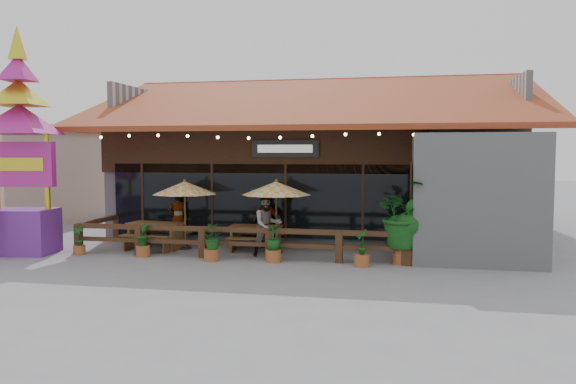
% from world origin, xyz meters
% --- Properties ---
extents(ground, '(100.00, 100.00, 0.00)m').
position_xyz_m(ground, '(0.00, 0.00, 0.00)').
color(ground, gray).
rests_on(ground, ground).
extents(restaurant_building, '(15.50, 14.73, 6.09)m').
position_xyz_m(restaurant_building, '(0.26, 6.61, 2.21)').
color(restaurant_building, '#AAAAAF').
rests_on(restaurant_building, ground).
extents(patio_railing, '(10.00, 2.60, 0.92)m').
position_xyz_m(patio_railing, '(-2.25, -0.27, 0.61)').
color(patio_railing, '#4B2F1B').
rests_on(patio_railing, ground).
extents(umbrella_left, '(2.22, 2.22, 2.24)m').
position_xyz_m(umbrella_left, '(-3.55, 0.80, 1.95)').
color(umbrella_left, brown).
rests_on(umbrella_left, ground).
extents(umbrella_right, '(2.39, 2.39, 2.27)m').
position_xyz_m(umbrella_right, '(-0.55, 0.69, 1.98)').
color(umbrella_right, brown).
rests_on(umbrella_right, ground).
extents(picnic_table_left, '(1.95, 1.74, 0.84)m').
position_xyz_m(picnic_table_left, '(-4.48, 0.65, 0.57)').
color(picnic_table_left, brown).
rests_on(picnic_table_left, ground).
extents(picnic_table_right, '(1.73, 1.52, 0.78)m').
position_xyz_m(picnic_table_right, '(-1.28, 1.02, 0.53)').
color(picnic_table_right, brown).
rests_on(picnic_table_right, ground).
extents(thai_sign_tower, '(3.05, 3.05, 7.37)m').
position_xyz_m(thai_sign_tower, '(-8.10, -0.90, 3.90)').
color(thai_sign_tower, '#6D2893').
rests_on(thai_sign_tower, ground).
extents(tropical_plant, '(2.18, 2.10, 2.32)m').
position_xyz_m(tropical_plant, '(3.28, -0.28, 1.33)').
color(tropical_plant, '#955128').
rests_on(tropical_plant, ground).
extents(diner_a, '(0.75, 0.62, 1.78)m').
position_xyz_m(diner_a, '(-4.13, 1.64, 0.89)').
color(diner_a, '#351D11').
rests_on(diner_a, ground).
extents(diner_b, '(1.15, 1.10, 1.87)m').
position_xyz_m(diner_b, '(-0.69, 0.11, 0.94)').
color(diner_b, '#351D11').
rests_on(diner_b, ground).
extents(diner_c, '(1.10, 0.75, 1.73)m').
position_xyz_m(diner_c, '(-1.06, 1.54, 0.86)').
color(diner_c, '#351D11').
rests_on(diner_c, ground).
extents(planter_a, '(0.35, 0.35, 0.86)m').
position_xyz_m(planter_a, '(-6.31, -0.77, 0.36)').
color(planter_a, '#955128').
rests_on(planter_a, ground).
extents(planter_b, '(0.41, 0.43, 1.00)m').
position_xyz_m(planter_b, '(-4.28, -0.69, 0.45)').
color(planter_b, '#955128').
rests_on(planter_b, ground).
extents(planter_c, '(0.75, 0.70, 1.03)m').
position_xyz_m(planter_c, '(-2.09, -0.93, 0.58)').
color(planter_c, '#955128').
rests_on(planter_c, ground).
extents(planter_d, '(0.56, 0.56, 1.07)m').
position_xyz_m(planter_d, '(-0.32, -0.77, 0.52)').
color(planter_d, '#955128').
rests_on(planter_d, ground).
extents(planter_e, '(0.41, 0.42, 1.02)m').
position_xyz_m(planter_e, '(2.16, -0.89, 0.43)').
color(planter_e, '#955128').
rests_on(planter_e, ground).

